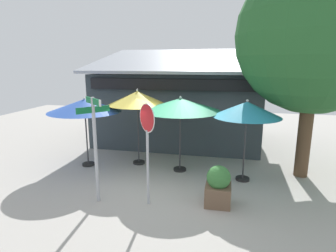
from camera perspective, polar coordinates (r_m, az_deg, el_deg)
ground_plane at (r=8.87m, az=-0.80°, el=-12.21°), size 28.00×28.00×0.10m
cafe_building at (r=13.54m, az=2.46°, el=4.33°), size 7.69×5.44×4.39m
street_sign_post at (r=7.55m, az=-14.60°, el=-2.52°), size 0.73×0.69×2.85m
stop_sign at (r=7.14m, az=-4.22°, el=-2.01°), size 0.54×0.53×2.71m
patio_umbrella_royal_blue_left at (r=10.30m, az=-16.57°, el=3.95°), size 2.57×2.57×2.52m
patio_umbrella_mustard_center at (r=10.10m, az=-6.23°, el=5.55°), size 2.11×2.11×2.77m
patio_umbrella_forest_green_right at (r=9.37m, az=2.54°, el=4.30°), size 2.69×2.69×2.61m
patio_umbrella_teal_far_right at (r=8.88m, az=15.71°, el=3.17°), size 2.09×2.09×2.61m
shade_tree at (r=9.83m, az=29.32°, el=15.29°), size 5.13×4.74×6.87m
sidewalk_planter at (r=7.66m, az=10.17°, el=-11.92°), size 0.67×0.67×1.08m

